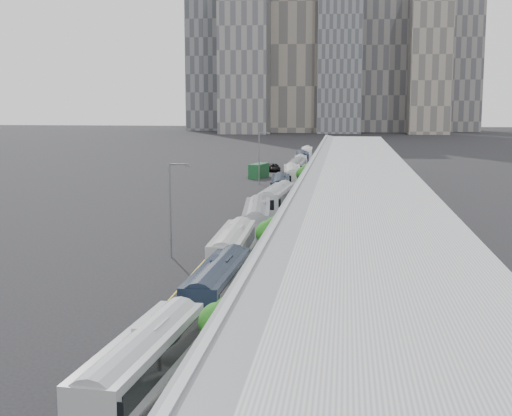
% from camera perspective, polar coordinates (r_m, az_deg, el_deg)
% --- Properties ---
extents(sidewalk, '(10.00, 170.00, 0.12)m').
position_cam_1_polar(sidewalk, '(83.24, 5.48, -1.57)').
color(sidewalk, gray).
rests_on(sidewalk, ground).
extents(lane_line, '(0.12, 160.00, 0.02)m').
position_cam_1_polar(lane_line, '(84.20, -1.68, -1.45)').
color(lane_line, gold).
rests_on(lane_line, ground).
extents(depot, '(12.45, 160.40, 7.20)m').
position_cam_1_polar(depot, '(82.69, 8.28, 0.74)').
color(depot, gray).
rests_on(depot, ground).
extents(skyline, '(145.00, 64.00, 120.00)m').
position_cam_1_polar(skyline, '(353.25, 5.00, 14.38)').
color(skyline, slate).
rests_on(skyline, ground).
extents(bus_0, '(3.48, 12.71, 3.67)m').
position_cam_1_polar(bus_0, '(35.69, -9.00, -13.01)').
color(bus_0, '#9799A0').
rests_on(bus_0, ground).
extents(bus_1, '(2.89, 12.53, 3.64)m').
position_cam_1_polar(bus_1, '(49.70, -3.04, -6.71)').
color(bus_1, black).
rests_on(bus_1, ground).
extents(bus_2, '(2.91, 13.00, 3.78)m').
position_cam_1_polar(bus_2, '(61.50, -1.86, -3.68)').
color(bus_2, '#B6B6B8').
rests_on(bus_2, ground).
extents(bus_3, '(4.04, 13.66, 3.93)m').
position_cam_1_polar(bus_3, '(75.94, 0.09, -1.28)').
color(bus_3, gray).
rests_on(bus_3, ground).
extents(bus_4, '(3.68, 13.51, 3.90)m').
position_cam_1_polar(bus_4, '(91.47, 1.67, 0.39)').
color(bus_4, '#9C9FA5').
rests_on(bus_4, ground).
extents(bus_5, '(3.52, 13.02, 3.76)m').
position_cam_1_polar(bus_5, '(104.93, 1.97, 1.40)').
color(bus_5, black).
rests_on(bus_5, ground).
extents(bus_6, '(3.98, 13.81, 3.98)m').
position_cam_1_polar(bus_6, '(119.01, 2.91, 2.28)').
color(bus_6, silver).
rests_on(bus_6, ground).
extents(bus_7, '(2.99, 13.46, 3.93)m').
position_cam_1_polar(bus_7, '(133.00, 3.28, 2.93)').
color(bus_7, slate).
rests_on(bus_7, ground).
extents(bus_8, '(3.32, 12.51, 3.62)m').
position_cam_1_polar(bus_8, '(145.29, 3.59, 3.35)').
color(bus_8, '#ACAEB6').
rests_on(bus_8, ground).
extents(bus_9, '(3.63, 12.63, 3.64)m').
position_cam_1_polar(bus_9, '(158.84, 3.72, 3.79)').
color(bus_9, '#161F33').
rests_on(bus_9, ground).
extents(bus_10, '(3.04, 12.80, 3.72)m').
position_cam_1_polar(bus_10, '(172.51, 4.07, 4.17)').
color(bus_10, white).
rests_on(bus_10, ground).
extents(tree_0, '(2.84, 2.84, 4.61)m').
position_cam_1_polar(tree_0, '(38.00, -2.17, -8.94)').
color(tree_0, black).
rests_on(tree_0, ground).
extents(tree_1, '(2.82, 2.82, 4.99)m').
position_cam_1_polar(tree_1, '(60.69, 1.46, -1.93)').
color(tree_1, black).
rests_on(tree_1, ground).
extents(tree_2, '(1.57, 1.57, 4.24)m').
position_cam_1_polar(tree_2, '(82.27, 3.42, 0.70)').
color(tree_2, black).
rests_on(tree_2, ground).
extents(tree_3, '(2.78, 2.78, 5.12)m').
position_cam_1_polar(tree_3, '(108.71, 4.04, 2.76)').
color(tree_3, black).
rests_on(tree_3, ground).
extents(street_lamp_near, '(2.04, 0.22, 8.92)m').
position_cam_1_polar(street_lamp_near, '(67.12, -6.71, 0.38)').
color(street_lamp_near, '#59595E').
rests_on(street_lamp_near, ground).
extents(street_lamp_far, '(2.04, 0.22, 9.23)m').
position_cam_1_polar(street_lamp_far, '(126.29, 0.33, 4.31)').
color(street_lamp_far, '#59595E').
rests_on(street_lamp_far, ground).
extents(shipping_container, '(3.52, 5.99, 2.75)m').
position_cam_1_polar(shipping_container, '(137.34, 0.22, 3.00)').
color(shipping_container, '#134020').
rests_on(shipping_container, ground).
extents(suv, '(3.61, 6.09, 1.59)m').
position_cam_1_polar(suv, '(150.48, 1.41, 3.26)').
color(suv, black).
rests_on(suv, ground).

